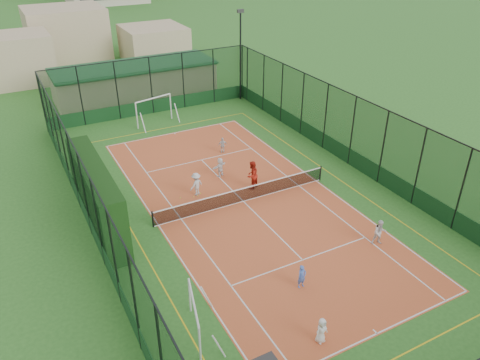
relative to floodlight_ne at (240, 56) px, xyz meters
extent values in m
plane|color=#2B6522|center=(-8.60, -16.60, -4.12)|extent=(300.00, 300.00, 0.00)
cube|color=#BE5B2A|center=(-8.60, -16.60, -4.12)|extent=(11.17, 23.97, 0.01)
cube|color=black|center=(-16.90, -14.97, -2.25)|extent=(1.28, 8.56, 3.75)
imported|color=white|center=(-10.95, -27.68, -3.51)|extent=(0.65, 0.48, 1.21)
imported|color=#4A72D3|center=(-9.79, -24.59, -3.50)|extent=(0.47, 0.33, 1.23)
imported|color=silver|center=(-4.25, -23.75, -3.38)|extent=(0.87, 0.78, 1.47)
imported|color=silver|center=(-10.83, -14.52, -3.35)|extent=(1.13, 0.92, 1.53)
imported|color=silver|center=(-6.69, -9.81, -3.52)|extent=(0.74, 0.46, 1.18)
imported|color=white|center=(-8.43, -12.98, -3.45)|extent=(1.30, 0.84, 1.34)
imported|color=#B02012|center=(-7.34, -15.40, -3.17)|extent=(1.15, 1.06, 1.89)
sphere|color=#CCE033|center=(-9.58, -15.61, -4.08)|extent=(0.07, 0.07, 0.07)
sphere|color=#CCE033|center=(-10.31, -15.28, -4.08)|extent=(0.07, 0.07, 0.07)
sphere|color=#CCE033|center=(-10.58, -14.52, -4.08)|extent=(0.07, 0.07, 0.07)
sphere|color=#CCE033|center=(-11.12, -14.73, -4.08)|extent=(0.07, 0.07, 0.07)
sphere|color=#CCE033|center=(-11.90, -14.42, -4.08)|extent=(0.07, 0.07, 0.07)
sphere|color=#CCE033|center=(-10.84, -14.74, -4.08)|extent=(0.07, 0.07, 0.07)
camera|label=1|loc=(-20.24, -38.12, 11.16)|focal=35.00mm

